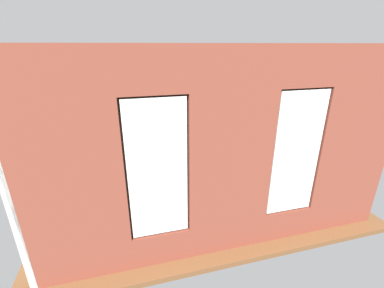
# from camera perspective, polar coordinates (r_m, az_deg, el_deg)

# --- Properties ---
(ground_plane) EXTENTS (6.89, 5.90, 0.10)m
(ground_plane) POSITION_cam_1_polar(r_m,az_deg,el_deg) (7.06, -0.48, -8.22)
(ground_plane) COLOR brown
(brick_wall_with_windows) EXTENTS (6.29, 0.30, 3.44)m
(brick_wall_with_windows) POSITION_cam_1_polar(r_m,az_deg,el_deg) (4.10, 8.66, -3.80)
(brick_wall_with_windows) COLOR brown
(brick_wall_with_windows) RESTS_ON ground_plane
(white_wall_right) EXTENTS (0.10, 4.90, 3.44)m
(white_wall_right) POSITION_cam_1_polar(r_m,az_deg,el_deg) (6.19, -28.97, 2.56)
(white_wall_right) COLOR silver
(white_wall_right) RESTS_ON ground_plane
(couch_by_window) EXTENTS (2.02, 0.87, 0.80)m
(couch_by_window) POSITION_cam_1_polar(r_m,az_deg,el_deg) (5.32, 5.38, -14.41)
(couch_by_window) COLOR black
(couch_by_window) RESTS_ON ground_plane
(couch_left) EXTENTS (0.98, 2.11, 0.80)m
(couch_left) POSITION_cam_1_polar(r_m,az_deg,el_deg) (7.83, 17.07, -3.03)
(couch_left) COLOR black
(couch_left) RESTS_ON ground_plane
(coffee_table) EXTENTS (1.33, 0.84, 0.45)m
(coffee_table) POSITION_cam_1_polar(r_m,az_deg,el_deg) (6.76, -1.66, -5.41)
(coffee_table) COLOR #A87547
(coffee_table) RESTS_ON ground_plane
(cup_ceramic) EXTENTS (0.09, 0.09, 0.11)m
(cup_ceramic) POSITION_cam_1_polar(r_m,az_deg,el_deg) (6.53, -4.82, -5.44)
(cup_ceramic) COLOR #4C4C51
(cup_ceramic) RESTS_ON coffee_table
(candle_jar) EXTENTS (0.08, 0.08, 0.11)m
(candle_jar) POSITION_cam_1_polar(r_m,az_deg,el_deg) (6.62, -0.57, -4.96)
(candle_jar) COLOR #B7333D
(candle_jar) RESTS_ON coffee_table
(table_plant_small) EXTENTS (0.11, 0.11, 0.19)m
(table_plant_small) POSITION_cam_1_polar(r_m,az_deg,el_deg) (6.69, -1.67, -4.24)
(table_plant_small) COLOR #47423D
(table_plant_small) RESTS_ON coffee_table
(remote_silver) EXTENTS (0.18, 0.11, 0.02)m
(remote_silver) POSITION_cam_1_polar(r_m,az_deg,el_deg) (6.94, 0.99, -4.06)
(remote_silver) COLOR #B2B2B7
(remote_silver) RESTS_ON coffee_table
(media_console) EXTENTS (0.97, 0.42, 0.57)m
(media_console) POSITION_cam_1_polar(r_m,az_deg,el_deg) (6.58, -24.38, -9.35)
(media_console) COLOR black
(media_console) RESTS_ON ground_plane
(tv_flatscreen) EXTENTS (0.91, 0.20, 0.66)m
(tv_flatscreen) POSITION_cam_1_polar(r_m,az_deg,el_deg) (6.31, -25.21, -4.48)
(tv_flatscreen) COLOR black
(tv_flatscreen) RESTS_ON media_console
(papasan_chair) EXTENTS (1.17, 1.17, 0.72)m
(papasan_chair) POSITION_cam_1_polar(r_m,az_deg,el_deg) (8.44, -10.03, 0.31)
(papasan_chair) COLOR olive
(papasan_chair) RESTS_ON ground_plane
(potted_plant_mid_room_small) EXTENTS (0.31, 0.31, 0.59)m
(potted_plant_mid_room_small) POSITION_cam_1_polar(r_m,az_deg,el_deg) (7.77, 3.42, -1.60)
(potted_plant_mid_room_small) COLOR #9E5638
(potted_plant_mid_room_small) RESTS_ON ground_plane
(potted_plant_between_couches) EXTENTS (1.02, 1.17, 1.48)m
(potted_plant_between_couches) POSITION_cam_1_polar(r_m,az_deg,el_deg) (5.80, 19.04, -8.76)
(potted_plant_between_couches) COLOR beige
(potted_plant_between_couches) RESTS_ON ground_plane
(potted_plant_by_left_couch) EXTENTS (0.41, 0.41, 0.67)m
(potted_plant_by_left_couch) POSITION_cam_1_polar(r_m,az_deg,el_deg) (8.79, 9.96, 1.27)
(potted_plant_by_left_couch) COLOR gray
(potted_plant_by_left_couch) RESTS_ON ground_plane
(potted_plant_near_tv) EXTENTS (1.02, 0.99, 1.28)m
(potted_plant_near_tv) POSITION_cam_1_polar(r_m,az_deg,el_deg) (5.58, -20.40, -11.84)
(potted_plant_near_tv) COLOR gray
(potted_plant_near_tv) RESTS_ON ground_plane
(potted_plant_foreground_right) EXTENTS (0.98, 0.87, 1.18)m
(potted_plant_foreground_right) POSITION_cam_1_polar(r_m,az_deg,el_deg) (8.39, -20.70, 0.09)
(potted_plant_foreground_right) COLOR beige
(potted_plant_foreground_right) RESTS_ON ground_plane
(potted_plant_corner_far_left) EXTENTS (1.05, 1.03, 1.19)m
(potted_plant_corner_far_left) POSITION_cam_1_polar(r_m,az_deg,el_deg) (6.36, 28.07, -7.60)
(potted_plant_corner_far_left) COLOR #9E5638
(potted_plant_corner_far_left) RESTS_ON ground_plane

